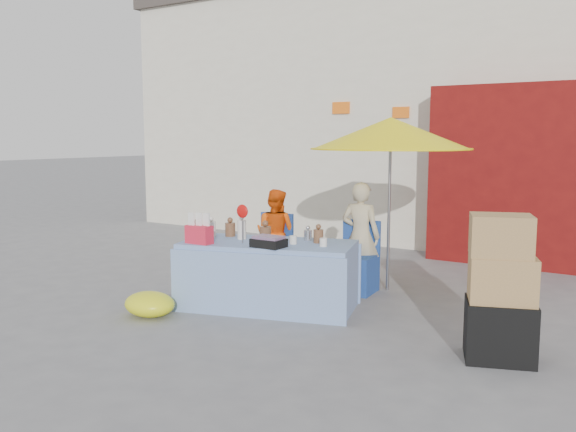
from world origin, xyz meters
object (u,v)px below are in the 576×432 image
Objects in this scene: market_table at (268,274)px; umbrella at (391,134)px; chair_right at (355,271)px; chair_left at (270,259)px; vendor_orange at (275,233)px; box_stack at (501,294)px; vendor_beige at (361,236)px.

umbrella is (0.79, 1.42, 1.52)m from market_table.
market_table is 0.99× the size of umbrella.
umbrella is at bearing 38.32° from chair_right.
chair_left is (-0.76, 1.13, -0.12)m from market_table.
chair_left is at bearing 174.99° from chair_right.
umbrella is (1.55, 0.15, 1.30)m from vendor_orange.
umbrella is 1.70× the size of box_stack.
box_stack is (2.53, -0.24, 0.19)m from market_table.
box_stack is at bearing -43.83° from umbrella.
umbrella is at bearing 43.74° from market_table.
vendor_orange is 2.03m from umbrella.
chair_left is 0.41× the size of umbrella.
vendor_orange is 0.89× the size of vendor_beige.
chair_right is (0.49, 1.13, -0.12)m from market_table.
vendor_beige reaches higher than box_stack.
market_table is 2.44× the size of chair_left.
vendor_orange is at bearing 155.26° from box_stack.
chair_right is at bearing -5.01° from chair_left.
market_table is at bearing 174.49° from box_stack.
chair_left is 0.72× the size of vendor_orange.
chair_right is 1.30m from vendor_orange.
market_table reaches higher than chair_left.
vendor_orange is 1.25m from vendor_beige.
box_stack is (1.73, -1.66, -1.32)m from umbrella.
vendor_beige is 0.63× the size of umbrella.
vendor_orange is at bearing -174.47° from umbrella.
chair_right is at bearing -136.67° from umbrella.
box_stack is at bearing 138.33° from vendor_beige.
chair_right is 0.41× the size of umbrella.
box_stack is at bearing -39.14° from chair_right.
vendor_orange reaches higher than chair_left.
vendor_beige reaches higher than chair_right.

